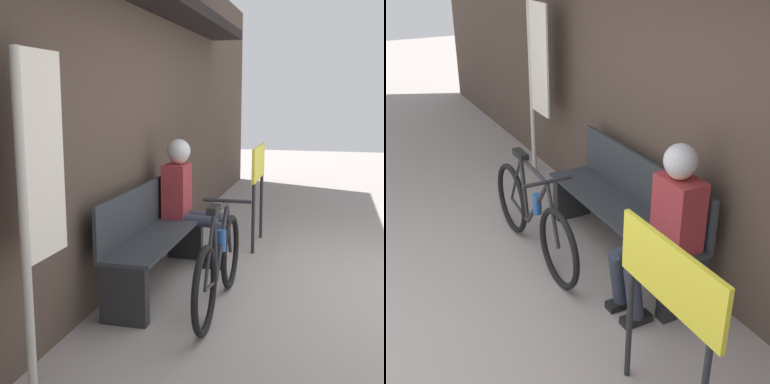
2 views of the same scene
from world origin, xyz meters
TOP-DOWN VIEW (x-y plane):
  - storefront_wall at (0.00, 2.36)m, footprint 12.00×0.56m
  - park_bench_near at (-0.25, 2.05)m, footprint 1.79×0.42m
  - bicycle at (-0.62, 1.39)m, footprint 1.61×0.40m
  - person_seated at (0.43, 1.94)m, footprint 0.34×0.60m
  - banner_pole at (-2.06, 2.08)m, footprint 0.45×0.05m
  - signboard at (1.25, 1.34)m, footprint 0.82×0.04m

SIDE VIEW (x-z plane):
  - bicycle at x=-0.62m, z-range -0.08..0.78m
  - park_bench_near at x=-0.25m, z-range -0.02..0.86m
  - person_seated at x=0.43m, z-range 0.10..1.33m
  - signboard at x=1.25m, z-range 0.28..1.39m
  - banner_pole at x=-2.06m, z-range 0.25..2.14m
  - storefront_wall at x=0.00m, z-range 0.06..3.26m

